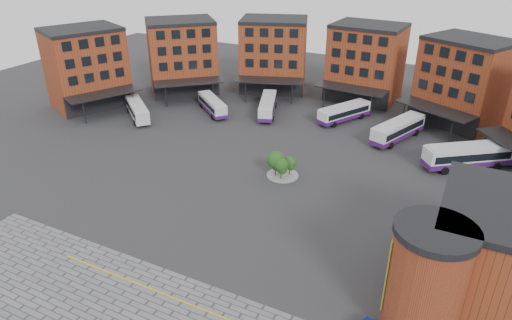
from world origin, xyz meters
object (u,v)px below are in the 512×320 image
at_px(bus_c, 268,106).
at_px(bus_d, 344,112).
at_px(tree_island, 280,164).
at_px(bus_f, 467,156).
at_px(bus_e, 398,129).
at_px(bus_a, 137,109).
at_px(bus_b, 212,105).

distance_m(bus_c, bus_d, 13.79).
relative_size(tree_island, bus_f, 0.37).
bearing_deg(tree_island, bus_f, 32.56).
relative_size(bus_c, bus_e, 0.93).
relative_size(bus_d, bus_e, 0.88).
bearing_deg(bus_e, bus_a, -144.23).
relative_size(bus_d, bus_f, 0.89).
height_order(bus_d, bus_f, bus_f).
xyz_separation_m(tree_island, bus_b, (-21.21, 16.92, -0.51)).
relative_size(bus_b, bus_d, 0.88).
relative_size(bus_e, bus_f, 1.01).
bearing_deg(bus_e, bus_c, -160.92).
height_order(bus_c, bus_e, bus_e).
height_order(tree_island, bus_a, tree_island).
bearing_deg(bus_d, tree_island, -65.76).
bearing_deg(bus_c, bus_b, -178.71).
height_order(bus_b, bus_d, bus_d).
relative_size(bus_c, bus_f, 0.94).
xyz_separation_m(bus_a, bus_c, (19.96, 12.19, -0.08)).
height_order(bus_c, bus_f, bus_f).
xyz_separation_m(tree_island, bus_f, (22.46, 14.34, -0.14)).
bearing_deg(bus_e, bus_b, -153.77).
xyz_separation_m(tree_island, bus_e, (11.78, 19.87, -0.26)).
bearing_deg(bus_b, bus_f, -53.68).
distance_m(bus_a, bus_f, 54.44).
xyz_separation_m(bus_a, bus_d, (33.41, 15.26, -0.11)).
distance_m(bus_a, bus_e, 44.91).
height_order(tree_island, bus_b, tree_island).
bearing_deg(bus_c, bus_f, -31.00).
height_order(bus_c, bus_d, bus_c).
height_order(bus_a, bus_e, bus_e).
bearing_deg(tree_island, bus_b, 141.41).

